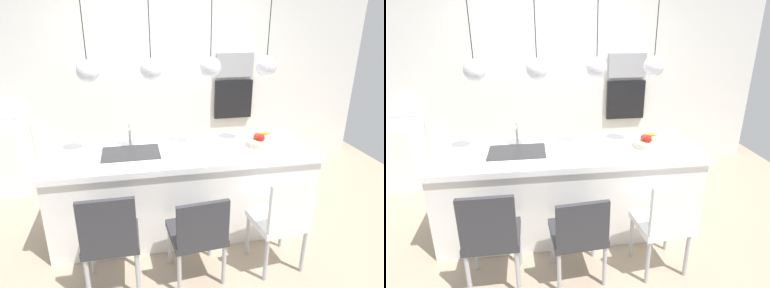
% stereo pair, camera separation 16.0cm
% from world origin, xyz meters
% --- Properties ---
extents(floor, '(6.60, 6.60, 0.00)m').
position_xyz_m(floor, '(0.00, 0.00, 0.00)').
color(floor, tan).
rests_on(floor, ground).
extents(back_wall, '(6.00, 0.10, 2.60)m').
position_xyz_m(back_wall, '(0.00, 1.65, 1.30)').
color(back_wall, silver).
rests_on(back_wall, ground).
extents(kitchen_island, '(2.65, 0.89, 0.90)m').
position_xyz_m(kitchen_island, '(0.00, 0.00, 0.45)').
color(kitchen_island, white).
rests_on(kitchen_island, ground).
extents(sink_basin, '(0.56, 0.40, 0.02)m').
position_xyz_m(sink_basin, '(-0.51, 0.00, 0.89)').
color(sink_basin, '#2D2D30').
rests_on(sink_basin, kitchen_island).
extents(faucet, '(0.02, 0.17, 0.22)m').
position_xyz_m(faucet, '(-0.51, 0.21, 1.04)').
color(faucet, silver).
rests_on(faucet, kitchen_island).
extents(fruit_bowl, '(0.29, 0.29, 0.15)m').
position_xyz_m(fruit_bowl, '(0.81, -0.04, 0.94)').
color(fruit_bowl, beige).
rests_on(fruit_bowl, kitchen_island).
extents(microwave, '(0.54, 0.08, 0.34)m').
position_xyz_m(microwave, '(1.03, 1.58, 1.49)').
color(microwave, '#9E9EA3').
rests_on(microwave, back_wall).
extents(oven, '(0.56, 0.08, 0.56)m').
position_xyz_m(oven, '(1.03, 1.58, 0.99)').
color(oven, black).
rests_on(oven, back_wall).
extents(chair_near, '(0.45, 0.41, 0.94)m').
position_xyz_m(chair_near, '(-0.71, -0.80, 0.53)').
color(chair_near, '#333338').
rests_on(chair_near, ground).
extents(chair_middle, '(0.48, 0.47, 0.83)m').
position_xyz_m(chair_middle, '(-0.00, -0.80, 0.47)').
color(chair_middle, '#333338').
rests_on(chair_middle, ground).
extents(chair_far, '(0.47, 0.46, 0.93)m').
position_xyz_m(chair_far, '(0.73, -0.80, 0.52)').
color(chair_far, white).
rests_on(chair_far, ground).
extents(pendant_light_left, '(0.20, 0.20, 0.80)m').
position_xyz_m(pendant_light_left, '(-0.83, 0.00, 1.70)').
color(pendant_light_left, silver).
extents(pendant_light_center_left, '(0.20, 0.20, 0.80)m').
position_xyz_m(pendant_light_center_left, '(-0.28, 0.00, 1.70)').
color(pendant_light_center_left, silver).
extents(pendant_light_center_right, '(0.20, 0.20, 0.80)m').
position_xyz_m(pendant_light_center_right, '(0.28, 0.00, 1.70)').
color(pendant_light_center_right, silver).
extents(pendant_light_right, '(0.20, 0.20, 0.80)m').
position_xyz_m(pendant_light_right, '(0.83, 0.00, 1.70)').
color(pendant_light_right, silver).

